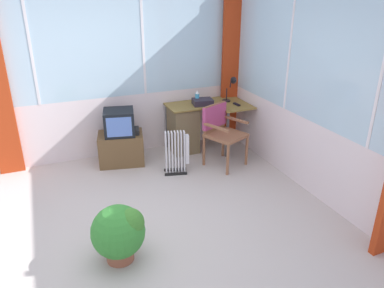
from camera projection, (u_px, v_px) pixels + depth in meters
ground at (137, 237)px, 3.99m from camera, size 5.54×5.29×0.06m
north_window_panel at (93, 75)px, 5.33m from camera, size 4.54×0.07×2.53m
east_window_panel at (326, 97)px, 4.28m from camera, size 0.07×4.29×2.53m
curtain_corner at (232, 68)px, 5.99m from camera, size 0.33×0.11×2.43m
desk at (187, 126)px, 5.86m from camera, size 1.22×0.78×0.74m
desk_lamp at (233, 85)px, 5.81m from camera, size 0.22×0.19×0.40m
tv_remote at (237, 104)px, 5.74m from camera, size 0.06×0.15×0.02m
spray_bottle at (197, 97)px, 5.77m from camera, size 0.06×0.06×0.22m
paper_tray at (203, 102)px, 5.74m from camera, size 0.33×0.28×0.09m
wooden_armchair at (220, 126)px, 5.36m from camera, size 0.63×0.64×0.88m
tv_on_stand at (121, 140)px, 5.44m from camera, size 0.72×0.57×0.82m
space_heater at (177, 152)px, 5.16m from camera, size 0.37×0.24×0.62m
potted_plant at (120, 232)px, 3.50m from camera, size 0.51×0.51×0.57m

